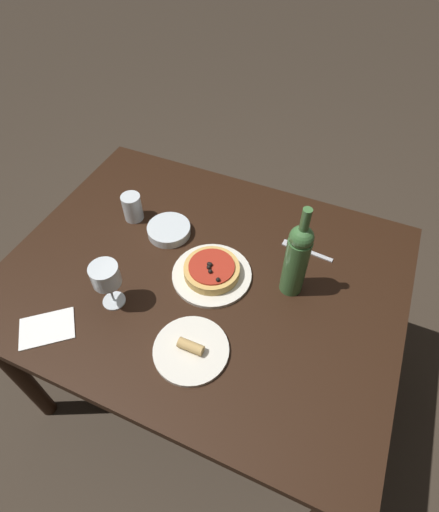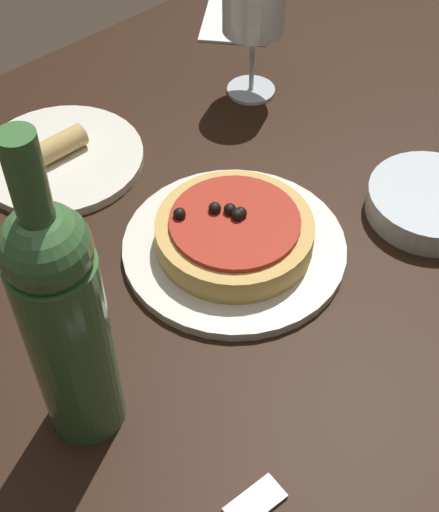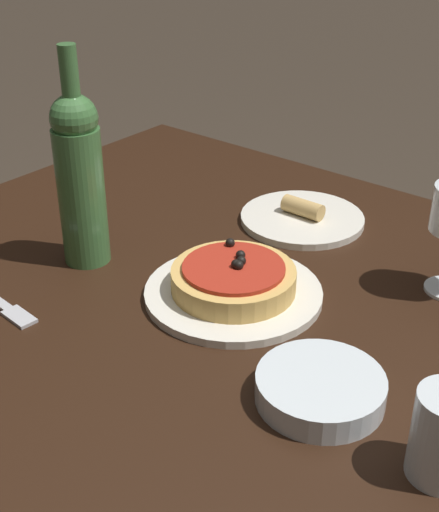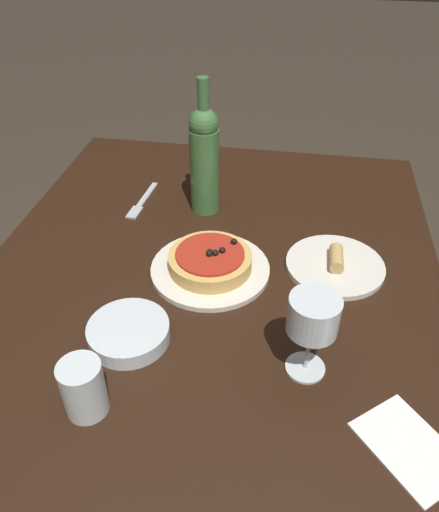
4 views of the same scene
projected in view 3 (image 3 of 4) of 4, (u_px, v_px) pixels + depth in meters
dining_table at (251, 357)px, 1.04m from camera, size 1.26×0.98×0.76m
dinner_plate at (232, 294)px, 1.01m from camera, size 0.25×0.25×0.01m
pizza at (233, 279)px, 1.00m from camera, size 0.18×0.18×0.05m
wine_bottle at (80, 175)px, 1.04m from camera, size 0.07×0.07×0.33m
side_bowl at (320, 389)px, 0.81m from camera, size 0.15×0.15×0.03m
fork at (0, 303)px, 0.99m from camera, size 0.18×0.04×0.00m
side_plate at (302, 217)px, 1.22m from camera, size 0.21×0.21×0.04m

